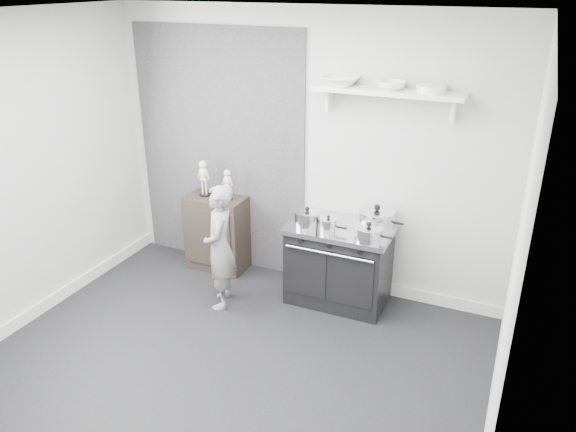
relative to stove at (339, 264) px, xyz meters
The scene contains 15 objects.
ground 1.60m from the stove, 108.40° to the right, with size 4.00×4.00×0.00m, color black.
room_shell 1.91m from the stove, 113.61° to the right, with size 4.02×3.62×2.71m.
wall_shelf 1.65m from the stove, 33.04° to the left, with size 1.30×0.26×0.24m.
stove is the anchor object (origin of this frame).
side_cabinet 1.42m from the stove, behind, with size 0.62×0.36×0.81m, color black.
child 1.14m from the stove, 152.90° to the right, with size 0.44×0.29×1.21m, color gray.
pot_front_left 0.56m from the stove, 157.21° to the right, with size 0.33×0.24×0.20m.
pot_back_right 0.58m from the stove, 21.47° to the left, with size 0.42×0.34×0.23m.
pot_front_right 0.58m from the stove, 27.41° to the right, with size 0.34×0.26×0.17m.
pot_front_center 0.48m from the stove, 119.31° to the right, with size 0.27×0.18×0.16m.
skeleton_full 1.67m from the stove, behind, with size 0.12×0.08×0.44m, color beige, non-canonical shape.
skeleton_torso 1.40m from the stove, behind, with size 0.10×0.07×0.36m, color beige, non-canonical shape.
bowl_large 1.70m from the stove, 121.09° to the left, with size 0.33×0.33×0.08m, color white.
bowl_small 1.73m from the stove, 29.57° to the left, with size 0.23×0.23×0.07m, color white.
plate_stack 1.82m from the stove, 16.09° to the left, with size 0.24×0.24×0.06m, color white.
Camera 1 is at (1.96, -3.05, 2.93)m, focal length 35.00 mm.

